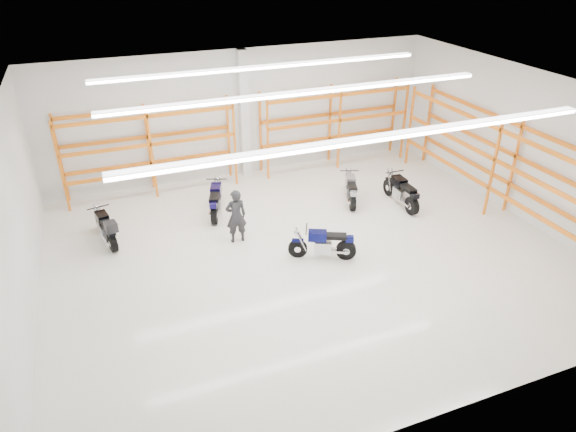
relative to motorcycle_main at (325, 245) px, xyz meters
name	(u,v)px	position (x,y,z in m)	size (l,w,h in m)	color
ground	(309,252)	(-0.30, 0.43, -0.43)	(14.00, 14.00, 0.00)	silver
room_shell	(311,141)	(-0.30, 0.45, 2.85)	(14.02, 12.02, 4.51)	silver
motorcycle_main	(325,245)	(0.00, 0.00, 0.00)	(1.74, 0.95, 0.92)	black
motorcycle_back_a	(106,229)	(-5.48, 2.97, 0.05)	(0.75, 1.95, 1.01)	black
motorcycle_back_b	(216,201)	(-2.14, 3.57, 0.03)	(0.92, 1.93, 0.98)	black
motorcycle_back_c	(351,190)	(2.21, 2.76, 0.00)	(0.87, 1.80, 0.92)	black
motorcycle_back_d	(402,193)	(3.65, 1.92, 0.04)	(0.67, 2.03, 1.00)	black
standing_man	(236,216)	(-1.99, 1.75, 0.39)	(0.60, 0.39, 1.63)	black
structural_column	(244,115)	(-0.30, 6.25, 1.82)	(0.32, 0.32, 4.50)	white
pallet_racking_back_left	(149,143)	(-3.70, 5.91, 1.36)	(5.67, 0.87, 3.00)	orange
pallet_racking_back_right	(335,119)	(3.10, 5.91, 1.36)	(5.67, 0.87, 3.00)	orange
pallet_racking_side	(505,160)	(6.18, 0.43, 1.39)	(0.87, 9.07, 3.00)	orange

